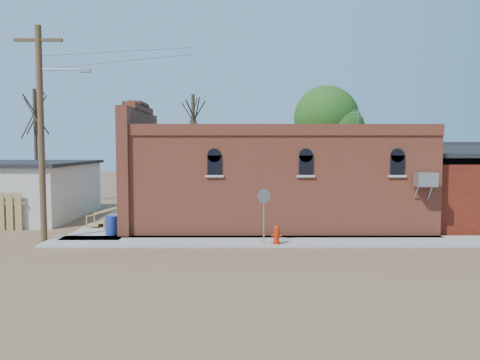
{
  "coord_description": "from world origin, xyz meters",
  "views": [
    {
      "loc": [
        0.1,
        -18.43,
        3.98
      ],
      "look_at": [
        0.13,
        4.13,
        2.4
      ],
      "focal_mm": 35.0,
      "sensor_mm": 36.0,
      "label": 1
    }
  ],
  "objects_px": {
    "stop_sign": "(264,201)",
    "fire_hydrant": "(277,235)",
    "utility_pole": "(42,128)",
    "brick_bar": "(269,179)",
    "trash_barrel": "(111,225)"
  },
  "relations": [
    {
      "from": "utility_pole",
      "to": "trash_barrel",
      "type": "relative_size",
      "value": 10.69
    },
    {
      "from": "stop_sign",
      "to": "fire_hydrant",
      "type": "bearing_deg",
      "value": -10.93
    },
    {
      "from": "brick_bar",
      "to": "fire_hydrant",
      "type": "bearing_deg",
      "value": -90.43
    },
    {
      "from": "utility_pole",
      "to": "trash_barrel",
      "type": "height_order",
      "value": "utility_pole"
    },
    {
      "from": "utility_pole",
      "to": "stop_sign",
      "type": "bearing_deg",
      "value": -5.82
    },
    {
      "from": "stop_sign",
      "to": "trash_barrel",
      "type": "relative_size",
      "value": 2.67
    },
    {
      "from": "utility_pole",
      "to": "fire_hydrant",
      "type": "xyz_separation_m",
      "value": [
        9.75,
        -0.98,
        -4.32
      ]
    },
    {
      "from": "brick_bar",
      "to": "stop_sign",
      "type": "relative_size",
      "value": 7.28
    },
    {
      "from": "utility_pole",
      "to": "brick_bar",
      "type": "bearing_deg",
      "value": 23.69
    },
    {
      "from": "fire_hydrant",
      "to": "utility_pole",
      "type": "bearing_deg",
      "value": 171.52
    },
    {
      "from": "brick_bar",
      "to": "stop_sign",
      "type": "height_order",
      "value": "brick_bar"
    },
    {
      "from": "trash_barrel",
      "to": "brick_bar",
      "type": "bearing_deg",
      "value": 24.17
    },
    {
      "from": "trash_barrel",
      "to": "fire_hydrant",
      "type": "bearing_deg",
      "value": -15.56
    },
    {
      "from": "brick_bar",
      "to": "fire_hydrant",
      "type": "relative_size",
      "value": 21.68
    },
    {
      "from": "brick_bar",
      "to": "fire_hydrant",
      "type": "distance_m",
      "value": 5.6
    }
  ]
}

